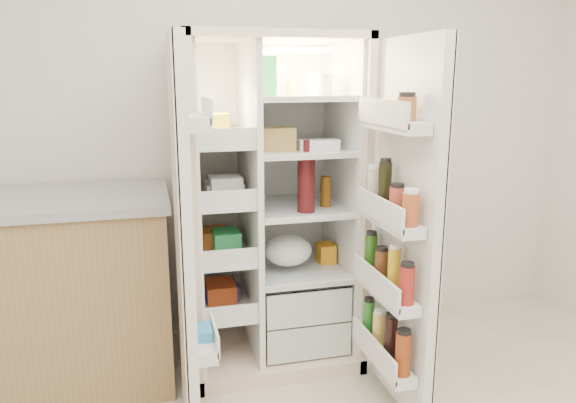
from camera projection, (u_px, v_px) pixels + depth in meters
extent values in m
cube|color=silver|center=(270.00, 117.00, 3.29)|extent=(4.00, 0.02, 2.70)
cube|color=beige|center=(258.00, 193.00, 3.30)|extent=(0.92, 0.04, 1.80)
cube|color=beige|center=(188.00, 209.00, 2.88)|extent=(0.04, 0.70, 1.80)
cube|color=beige|center=(345.00, 200.00, 3.10)|extent=(0.04, 0.70, 1.80)
cube|color=beige|center=(268.00, 38.00, 2.79)|extent=(0.92, 0.70, 0.04)
cube|color=beige|center=(271.00, 348.00, 3.18)|extent=(0.92, 0.70, 0.08)
cube|color=silver|center=(259.00, 190.00, 3.27)|extent=(0.84, 0.02, 1.68)
cube|color=silver|center=(194.00, 205.00, 2.89)|extent=(0.02, 0.62, 1.68)
cube|color=silver|center=(340.00, 197.00, 3.09)|extent=(0.02, 0.62, 1.68)
cube|color=silver|center=(250.00, 202.00, 2.96)|extent=(0.03, 0.62, 1.68)
cube|color=silver|center=(297.00, 323.00, 3.17)|extent=(0.47, 0.52, 0.19)
cube|color=silver|center=(297.00, 291.00, 3.13)|extent=(0.47, 0.52, 0.19)
cube|color=#FFD18C|center=(295.00, 51.00, 2.89)|extent=(0.30, 0.30, 0.02)
cube|color=silver|center=(224.00, 303.00, 3.05)|extent=(0.28, 0.58, 0.02)
cube|color=silver|center=(223.00, 252.00, 2.98)|extent=(0.28, 0.58, 0.02)
cube|color=silver|center=(221.00, 198.00, 2.92)|extent=(0.28, 0.58, 0.02)
cube|color=silver|center=(220.00, 142.00, 2.85)|extent=(0.28, 0.58, 0.02)
cube|color=white|center=(296.00, 268.00, 3.11)|extent=(0.49, 0.58, 0.01)
cube|color=white|center=(297.00, 206.00, 3.03)|extent=(0.49, 0.58, 0.01)
cube|color=white|center=(297.00, 149.00, 2.96)|extent=(0.49, 0.58, 0.02)
cube|color=white|center=(297.00, 97.00, 2.90)|extent=(0.49, 0.58, 0.02)
cube|color=#C1451B|center=(224.00, 293.00, 3.04)|extent=(0.16, 0.20, 0.10)
cube|color=green|center=(222.00, 239.00, 2.97)|extent=(0.14, 0.18, 0.12)
cube|color=white|center=(221.00, 190.00, 2.90)|extent=(0.20, 0.22, 0.07)
cube|color=yellow|center=(219.00, 127.00, 2.83)|extent=(0.15, 0.16, 0.14)
cube|color=#492E8C|center=(224.00, 294.00, 3.04)|extent=(0.18, 0.20, 0.09)
cube|color=orange|center=(222.00, 241.00, 2.97)|extent=(0.14, 0.18, 0.10)
cube|color=silver|center=(221.00, 185.00, 2.90)|extent=(0.16, 0.16, 0.12)
sphere|color=orange|center=(280.00, 342.00, 3.08)|extent=(0.07, 0.07, 0.07)
sphere|color=orange|center=(293.00, 336.00, 3.14)|extent=(0.07, 0.07, 0.07)
sphere|color=orange|center=(312.00, 338.00, 3.12)|extent=(0.07, 0.07, 0.07)
sphere|color=orange|center=(282.00, 330.00, 3.22)|extent=(0.07, 0.07, 0.07)
sphere|color=orange|center=(299.00, 329.00, 3.23)|extent=(0.07, 0.07, 0.07)
sphere|color=orange|center=(317.00, 330.00, 3.21)|extent=(0.07, 0.07, 0.07)
ellipsoid|color=#3E7527|center=(296.00, 287.00, 3.14)|extent=(0.26, 0.24, 0.11)
cylinder|color=#3F0D0F|center=(306.00, 185.00, 2.85)|extent=(0.09, 0.09, 0.29)
cylinder|color=#693A0B|center=(326.00, 192.00, 2.98)|extent=(0.06, 0.06, 0.17)
cube|color=#238238|center=(269.00, 76.00, 2.76)|extent=(0.07, 0.07, 0.20)
cylinder|color=white|center=(321.00, 85.00, 2.85)|extent=(0.12, 0.12, 0.11)
cylinder|color=#AE8828|center=(292.00, 87.00, 2.97)|extent=(0.07, 0.07, 0.09)
cube|color=white|center=(318.00, 145.00, 2.88)|extent=(0.22, 0.09, 0.05)
cube|color=#9F7D3F|center=(275.00, 139.00, 2.83)|extent=(0.20, 0.11, 0.12)
ellipsoid|color=silver|center=(288.00, 257.00, 3.02)|extent=(0.26, 0.24, 0.17)
cube|color=orange|center=(326.00, 253.00, 3.17)|extent=(0.09, 0.11, 0.11)
cube|color=silver|center=(184.00, 239.00, 2.35)|extent=(0.05, 0.40, 1.72)
cube|color=beige|center=(178.00, 240.00, 2.34)|extent=(0.01, 0.40, 1.72)
cube|color=silver|center=(205.00, 344.00, 2.48)|extent=(0.09, 0.32, 0.06)
cube|color=silver|center=(196.00, 122.00, 2.26)|extent=(0.09, 0.32, 0.06)
cube|color=#338CCC|center=(204.00, 337.00, 2.47)|extent=(0.07, 0.12, 0.10)
cube|color=silver|center=(406.00, 229.00, 2.51)|extent=(0.05, 0.58, 1.72)
cube|color=beige|center=(411.00, 229.00, 2.52)|extent=(0.01, 0.58, 1.72)
cube|color=silver|center=(383.00, 358.00, 2.63)|extent=(0.11, 0.50, 0.05)
cube|color=silver|center=(386.00, 292.00, 2.56)|extent=(0.11, 0.50, 0.05)
cube|color=silver|center=(389.00, 220.00, 2.48)|extent=(0.11, 0.50, 0.05)
cube|color=silver|center=(393.00, 125.00, 2.38)|extent=(0.11, 0.50, 0.05)
cylinder|color=maroon|center=(403.00, 354.00, 2.42)|extent=(0.07, 0.07, 0.20)
cylinder|color=black|center=(391.00, 339.00, 2.54)|extent=(0.06, 0.06, 0.22)
cylinder|color=gold|center=(379.00, 330.00, 2.66)|extent=(0.06, 0.06, 0.18)
cylinder|color=#287426|center=(369.00, 318.00, 2.78)|extent=(0.06, 0.06, 0.19)
cylinder|color=maroon|center=(407.00, 285.00, 2.34)|extent=(0.07, 0.07, 0.17)
cylinder|color=gold|center=(394.00, 271.00, 2.46)|extent=(0.06, 0.06, 0.21)
cylinder|color=#572F15|center=(382.00, 266.00, 2.59)|extent=(0.07, 0.07, 0.16)
cylinder|color=#225312|center=(371.00, 254.00, 2.71)|extent=(0.06, 0.06, 0.20)
cylinder|color=#9D4522|center=(411.00, 210.00, 2.27)|extent=(0.07, 0.07, 0.14)
cylinder|color=#9A3A27|center=(397.00, 203.00, 2.39)|extent=(0.07, 0.07, 0.14)
cylinder|color=black|center=(385.00, 187.00, 2.50)|extent=(0.06, 0.06, 0.23)
cylinder|color=beige|center=(373.00, 187.00, 2.63)|extent=(0.06, 0.06, 0.18)
cylinder|color=brown|center=(407.00, 109.00, 2.25)|extent=(0.08, 0.08, 0.10)
cube|color=olive|center=(34.00, 298.00, 2.79)|extent=(1.34, 0.69, 0.96)
cube|color=gray|center=(24.00, 202.00, 2.67)|extent=(1.39, 0.74, 0.04)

